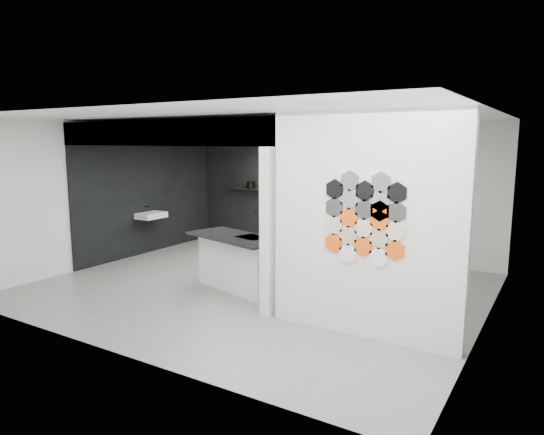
{
  "coord_description": "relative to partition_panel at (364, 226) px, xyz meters",
  "views": [
    {
      "loc": [
        4.31,
        -6.57,
        2.43
      ],
      "look_at": [
        0.1,
        0.3,
        1.15
      ],
      "focal_mm": 32.0,
      "sensor_mm": 36.0,
      "label": 1
    }
  ],
  "objects": [
    {
      "name": "glass_bowl",
      "position": [
        -2.08,
        3.87,
        -0.03
      ],
      "size": [
        0.18,
        0.18,
        0.1
      ],
      "primitive_type": "cylinder",
      "rotation": [
        0.0,
        0.0,
        0.34
      ],
      "color": "gray",
      "rests_on": "display_shelf"
    },
    {
      "name": "display_shelf",
      "position": [
        -3.43,
        3.87,
        -0.1
      ],
      "size": [
        3.0,
        0.15,
        0.04
      ],
      "primitive_type": "cube",
      "color": "black",
      "rests_on": "bay_clad_back"
    },
    {
      "name": "bay_clad_back",
      "position": [
        -3.52,
        3.97,
        -0.22
      ],
      "size": [
        4.4,
        0.04,
        2.35
      ],
      "primitive_type": "cube",
      "color": "black",
      "rests_on": "floor"
    },
    {
      "name": "floor",
      "position": [
        -2.23,
        1.0,
        -1.4
      ],
      "size": [
        7.0,
        6.0,
        0.01
      ],
      "primitive_type": "cube",
      "color": "slate"
    },
    {
      "name": "kitchen_island",
      "position": [
        -2.41,
        0.74,
        -0.93
      ],
      "size": [
        1.85,
        1.17,
        1.38
      ],
      "rotation": [
        0.0,
        0.0,
        -0.26
      ],
      "color": "silver",
      "rests_on": "floor"
    },
    {
      "name": "partition_panel",
      "position": [
        0.0,
        0.0,
        0.0
      ],
      "size": [
        2.45,
        0.15,
        2.8
      ],
      "primitive_type": "cube",
      "color": "silver",
      "rests_on": "floor"
    },
    {
      "name": "utensil_cup",
      "position": [
        -4.31,
        3.87,
        -0.03
      ],
      "size": [
        0.09,
        0.09,
        0.09
      ],
      "primitive_type": "cylinder",
      "rotation": [
        0.0,
        0.0,
        0.31
      ],
      "color": "black",
      "rests_on": "display_shelf"
    },
    {
      "name": "wall_basin",
      "position": [
        -5.46,
        1.8,
        -0.55
      ],
      "size": [
        0.4,
        0.6,
        0.12
      ],
      "primitive_type": "cube",
      "color": "silver",
      "rests_on": "bay_clad_left"
    },
    {
      "name": "hex_tile_cluster",
      "position": [
        0.03,
        -0.09,
        0.1
      ],
      "size": [
        1.04,
        0.02,
        1.16
      ],
      "color": "#F2540C",
      "rests_on": "partition_panel"
    },
    {
      "name": "glass_vase",
      "position": [
        -2.08,
        3.87,
        -0.0
      ],
      "size": [
        0.13,
        0.13,
        0.15
      ],
      "primitive_type": "cylinder",
      "rotation": [
        0.0,
        0.0,
        -0.2
      ],
      "color": "gray",
      "rests_on": "display_shelf"
    },
    {
      "name": "bottle_dark",
      "position": [
        -3.9,
        3.87,
        0.01
      ],
      "size": [
        0.08,
        0.08,
        0.18
      ],
      "primitive_type": "cylinder",
      "rotation": [
        0.0,
        0.0,
        -0.28
      ],
      "color": "black",
      "rests_on": "display_shelf"
    },
    {
      "name": "bay_clad_left",
      "position": [
        -5.7,
        2.0,
        -0.22
      ],
      "size": [
        0.04,
        4.0,
        2.35
      ],
      "primitive_type": "cube",
      "color": "black",
      "rests_on": "floor"
    },
    {
      "name": "bulkhead",
      "position": [
        -3.52,
        2.0,
        1.15
      ],
      "size": [
        4.4,
        4.0,
        0.4
      ],
      "primitive_type": "cube",
      "color": "silver",
      "rests_on": "corner_column"
    },
    {
      "name": "fascia_beam",
      "position": [
        -3.52,
        0.08,
        1.15
      ],
      "size": [
        4.4,
        0.16,
        0.4
      ],
      "primitive_type": "cube",
      "color": "silver",
      "rests_on": "corner_column"
    },
    {
      "name": "corner_column",
      "position": [
        -1.41,
        0.0,
        -0.22
      ],
      "size": [
        0.16,
        0.16,
        2.35
      ],
      "primitive_type": "cube",
      "color": "silver",
      "rests_on": "floor"
    },
    {
      "name": "stockpot",
      "position": [
        -4.28,
        3.87,
        -0.0
      ],
      "size": [
        0.25,
        0.25,
        0.16
      ],
      "primitive_type": "cylinder",
      "rotation": [
        0.0,
        0.0,
        0.37
      ],
      "color": "black",
      "rests_on": "display_shelf"
    },
    {
      "name": "kettle",
      "position": [
        -2.13,
        3.87,
        -0.01
      ],
      "size": [
        0.23,
        0.23,
        0.15
      ],
      "primitive_type": "ellipsoid",
      "rotation": [
        0.0,
        0.0,
        -0.39
      ],
      "color": "black",
      "rests_on": "display_shelf"
    }
  ]
}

